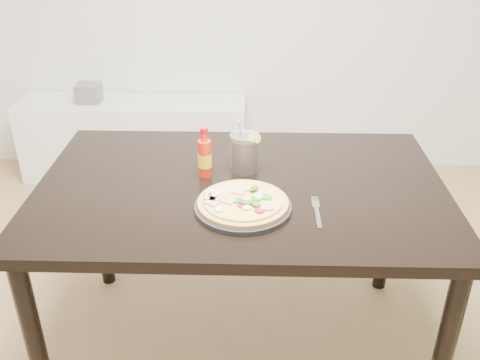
{
  "coord_description": "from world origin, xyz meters",
  "views": [
    {
      "loc": [
        -0.04,
        -1.02,
        1.64
      ],
      "look_at": [
        -0.08,
        0.46,
        0.83
      ],
      "focal_mm": 40.0,
      "sensor_mm": 36.0,
      "label": 1
    }
  ],
  "objects_px": {
    "plate": "(243,207)",
    "cola_cup": "(245,153)",
    "dining_table": "(241,205)",
    "hot_sauce_bottle": "(205,157)",
    "pizza": "(242,202)",
    "media_console": "(135,139)",
    "fork": "(317,211)"
  },
  "relations": [
    {
      "from": "hot_sauce_bottle",
      "to": "media_console",
      "type": "distance_m",
      "value": 1.65
    },
    {
      "from": "dining_table",
      "to": "cola_cup",
      "type": "distance_m",
      "value": 0.18
    },
    {
      "from": "plate",
      "to": "cola_cup",
      "type": "relative_size",
      "value": 1.58
    },
    {
      "from": "hot_sauce_bottle",
      "to": "pizza",
      "type": "bearing_deg",
      "value": -58.78
    },
    {
      "from": "plate",
      "to": "hot_sauce_bottle",
      "type": "bearing_deg",
      "value": 121.71
    },
    {
      "from": "dining_table",
      "to": "plate",
      "type": "distance_m",
      "value": 0.19
    },
    {
      "from": "pizza",
      "to": "hot_sauce_bottle",
      "type": "bearing_deg",
      "value": 121.22
    },
    {
      "from": "pizza",
      "to": "cola_cup",
      "type": "distance_m",
      "value": 0.28
    },
    {
      "from": "hot_sauce_bottle",
      "to": "fork",
      "type": "height_order",
      "value": "hot_sauce_bottle"
    },
    {
      "from": "plate",
      "to": "media_console",
      "type": "relative_size",
      "value": 0.22
    },
    {
      "from": "cola_cup",
      "to": "fork",
      "type": "xyz_separation_m",
      "value": [
        0.23,
        -0.28,
        -0.06
      ]
    },
    {
      "from": "dining_table",
      "to": "media_console",
      "type": "relative_size",
      "value": 1.0
    },
    {
      "from": "hot_sauce_bottle",
      "to": "media_console",
      "type": "xyz_separation_m",
      "value": [
        -0.59,
        1.43,
        -0.57
      ]
    },
    {
      "from": "pizza",
      "to": "fork",
      "type": "height_order",
      "value": "pizza"
    },
    {
      "from": "dining_table",
      "to": "media_console",
      "type": "xyz_separation_m",
      "value": [
        -0.72,
        1.49,
        -0.42
      ]
    },
    {
      "from": "media_console",
      "to": "plate",
      "type": "bearing_deg",
      "value": -66.29
    },
    {
      "from": "plate",
      "to": "fork",
      "type": "relative_size",
      "value": 1.63
    },
    {
      "from": "dining_table",
      "to": "cola_cup",
      "type": "bearing_deg",
      "value": 84.48
    },
    {
      "from": "dining_table",
      "to": "fork",
      "type": "height_order",
      "value": "fork"
    },
    {
      "from": "pizza",
      "to": "fork",
      "type": "xyz_separation_m",
      "value": [
        0.23,
        -0.01,
        -0.02
      ]
    },
    {
      "from": "cola_cup",
      "to": "media_console",
      "type": "relative_size",
      "value": 0.14
    },
    {
      "from": "dining_table",
      "to": "cola_cup",
      "type": "relative_size",
      "value": 7.19
    },
    {
      "from": "pizza",
      "to": "fork",
      "type": "relative_size",
      "value": 1.52
    },
    {
      "from": "hot_sauce_bottle",
      "to": "plate",
      "type": "bearing_deg",
      "value": -58.29
    },
    {
      "from": "hot_sauce_bottle",
      "to": "fork",
      "type": "distance_m",
      "value": 0.44
    },
    {
      "from": "dining_table",
      "to": "plate",
      "type": "bearing_deg",
      "value": -86.34
    },
    {
      "from": "hot_sauce_bottle",
      "to": "fork",
      "type": "xyz_separation_m",
      "value": [
        0.37,
        -0.23,
        -0.07
      ]
    },
    {
      "from": "cola_cup",
      "to": "pizza",
      "type": "bearing_deg",
      "value": -90.39
    },
    {
      "from": "dining_table",
      "to": "media_console",
      "type": "bearing_deg",
      "value": 115.7
    },
    {
      "from": "dining_table",
      "to": "plate",
      "type": "height_order",
      "value": "plate"
    },
    {
      "from": "fork",
      "to": "media_console",
      "type": "height_order",
      "value": "fork"
    },
    {
      "from": "plate",
      "to": "media_console",
      "type": "xyz_separation_m",
      "value": [
        -0.73,
        1.65,
        -0.51
      ]
    }
  ]
}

